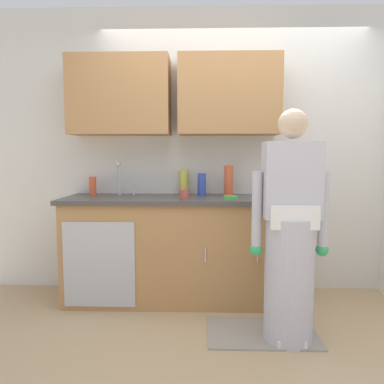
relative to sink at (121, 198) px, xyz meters
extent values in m
plane|color=tan|center=(1.03, -0.71, -0.93)|extent=(9.00, 9.00, 0.00)
cube|color=silver|center=(1.03, 0.34, 0.42)|extent=(4.80, 0.10, 2.70)
cube|color=#B27F4C|center=(-0.02, 0.12, 0.92)|extent=(0.91, 0.34, 0.70)
cube|color=#B27F4C|center=(0.97, 0.12, 0.92)|extent=(0.91, 0.34, 0.70)
cube|color=#B27F4C|center=(0.48, -0.01, -0.48)|extent=(1.90, 0.60, 0.90)
cube|color=#B7BABF|center=(-0.12, -0.31, -0.52)|extent=(0.60, 0.01, 0.72)
cylinder|color=silver|center=(0.76, -0.32, -0.43)|extent=(0.01, 0.01, 0.12)
cylinder|color=silver|center=(1.19, -0.32, -0.43)|extent=(0.01, 0.01, 0.12)
cube|color=#474442|center=(0.48, -0.01, -0.01)|extent=(1.96, 0.66, 0.04)
cube|color=#B7BABF|center=(0.00, -0.01, -0.01)|extent=(0.50, 0.36, 0.03)
cylinder|color=#B7BABF|center=(-0.04, 0.14, 0.16)|extent=(0.02, 0.02, 0.30)
sphere|color=#B7BABF|center=(-0.04, 0.08, 0.30)|extent=(0.04, 0.04, 0.04)
cylinder|color=#B7BABF|center=(0.09, 0.14, 0.06)|extent=(0.02, 0.02, 0.10)
cube|color=white|center=(1.35, -0.76, -0.90)|extent=(0.20, 0.26, 0.06)
cylinder|color=silver|center=(1.35, -0.74, -0.49)|extent=(0.34, 0.34, 0.88)
cube|color=silver|center=(1.35, -0.74, 0.21)|extent=(0.38, 0.22, 0.52)
sphere|color=#CFB090|center=(1.35, -0.74, 0.59)|extent=(0.20, 0.20, 0.20)
cube|color=white|center=(1.35, -0.86, -0.03)|extent=(0.32, 0.04, 0.16)
cylinder|color=silver|center=(1.12, -0.72, 0.00)|extent=(0.07, 0.07, 0.55)
sphere|color=#33B266|center=(1.12, -0.72, -0.28)|extent=(0.09, 0.09, 0.09)
cylinder|color=silver|center=(1.58, -0.72, 0.00)|extent=(0.07, 0.07, 0.55)
sphere|color=#33B266|center=(1.58, -0.72, -0.28)|extent=(0.09, 0.09, 0.09)
cube|color=gray|center=(1.18, -0.66, -0.92)|extent=(0.80, 0.50, 0.01)
cylinder|color=#E05933|center=(0.98, 0.14, 0.15)|extent=(0.08, 0.08, 0.28)
cylinder|color=#334CB2|center=(0.73, 0.14, 0.12)|extent=(0.08, 0.08, 0.21)
cylinder|color=#D8D14C|center=(0.56, 0.23, 0.13)|extent=(0.08, 0.08, 0.24)
cylinder|color=#E05933|center=(-0.30, 0.16, 0.10)|extent=(0.07, 0.07, 0.17)
cylinder|color=#B24C47|center=(0.58, -0.17, 0.06)|extent=(0.08, 0.08, 0.08)
cube|color=#4CBF4C|center=(0.98, -0.17, 0.03)|extent=(0.11, 0.07, 0.03)
camera|label=1|loc=(0.74, -3.24, 0.37)|focal=34.00mm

